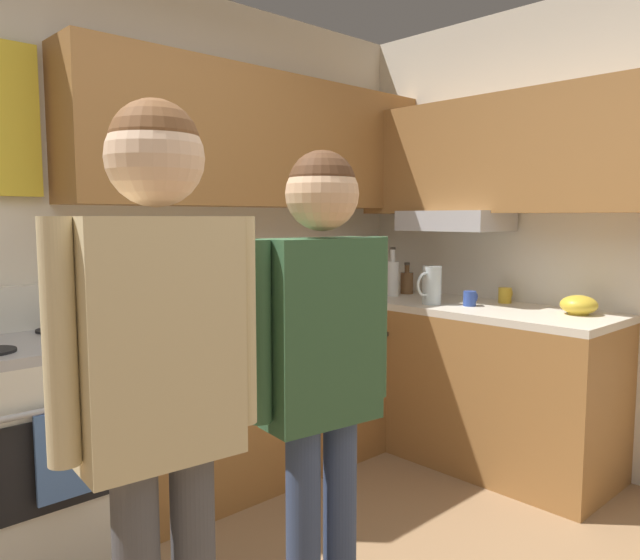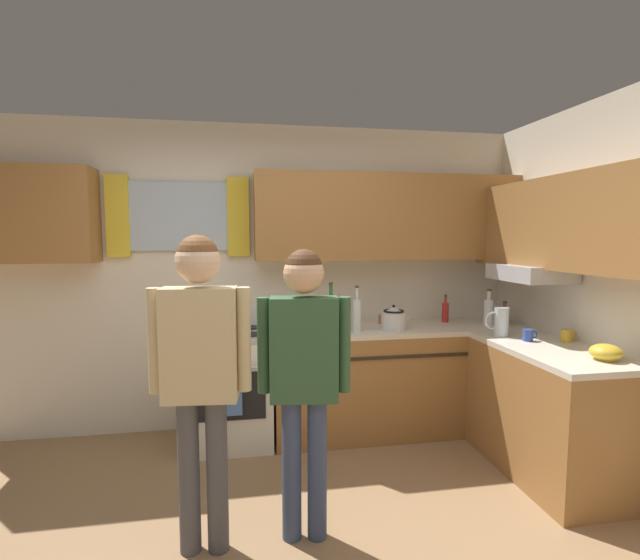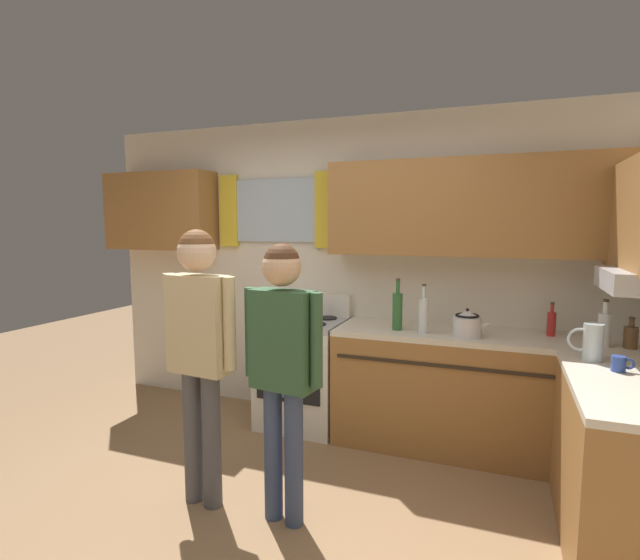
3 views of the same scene
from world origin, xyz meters
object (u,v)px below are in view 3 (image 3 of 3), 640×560
object	(u,v)px
bottle_squat_brown	(631,337)
adult_left	(199,335)
bottle_milk_white	(604,329)
mug_cobalt_blue	(620,364)
stovetop_kettle	(467,324)
bottle_wine_green	(397,310)
cup_terracotta	(469,324)
bottle_sauce_red	(551,323)
water_pitcher	(592,342)
bottle_tall_clear	(423,314)
adult_in_plaid	(282,350)
stove_oven	(303,370)

from	to	relation	value
bottle_squat_brown	adult_left	xyz separation A→B (m)	(-2.45, -1.21, 0.07)
bottle_milk_white	mug_cobalt_blue	distance (m)	0.60
bottle_milk_white	mug_cobalt_blue	world-z (taller)	bottle_milk_white
mug_cobalt_blue	stovetop_kettle	size ratio (longest dim) A/B	0.42
bottle_wine_green	cup_terracotta	xyz separation A→B (m)	(0.51, 0.23, -0.11)
bottle_milk_white	bottle_sauce_red	size ratio (longest dim) A/B	1.27
bottle_sauce_red	adult_left	size ratio (longest dim) A/B	0.15
bottle_wine_green	adult_left	distance (m)	1.53
bottle_wine_green	stovetop_kettle	size ratio (longest dim) A/B	1.44
mug_cobalt_blue	adult_left	bearing A→B (deg)	-164.80
water_pitcher	stovetop_kettle	bearing A→B (deg)	153.45
bottle_tall_clear	water_pitcher	world-z (taller)	bottle_tall_clear
cup_terracotta	adult_in_plaid	bearing A→B (deg)	-121.97
stove_oven	bottle_milk_white	distance (m)	2.26
bottle_tall_clear	stove_oven	bearing A→B (deg)	172.19
bottle_tall_clear	mug_cobalt_blue	size ratio (longest dim) A/B	3.20
mug_cobalt_blue	stovetop_kettle	world-z (taller)	stovetop_kettle
stove_oven	bottle_wine_green	world-z (taller)	bottle_wine_green
bottle_tall_clear	bottle_sauce_red	xyz separation A→B (m)	(0.87, 0.25, -0.05)
adult_left	adult_in_plaid	bearing A→B (deg)	1.17
cup_terracotta	mug_cobalt_blue	distance (m)	1.18
stove_oven	bottle_milk_white	xyz separation A→B (m)	(2.19, -0.11, 0.55)
bottle_sauce_red	adult_left	distance (m)	2.46
mug_cobalt_blue	adult_in_plaid	world-z (taller)	adult_in_plaid
bottle_squat_brown	bottle_sauce_red	size ratio (longest dim) A/B	0.84
mug_cobalt_blue	water_pitcher	xyz separation A→B (m)	(-0.11, 0.19, 0.07)
stovetop_kettle	stove_oven	bearing A→B (deg)	173.92
bottle_squat_brown	stovetop_kettle	size ratio (longest dim) A/B	0.75
bottle_sauce_red	bottle_milk_white	bearing A→B (deg)	-35.57
adult_left	cup_terracotta	bearing A→B (deg)	45.29
stove_oven	adult_in_plaid	size ratio (longest dim) A/B	0.69
cup_terracotta	adult_left	distance (m)	2.04
bottle_wine_green	cup_terracotta	world-z (taller)	bottle_wine_green
bottle_squat_brown	mug_cobalt_blue	size ratio (longest dim) A/B	1.79
bottle_sauce_red	adult_in_plaid	distance (m)	2.03
stove_oven	adult_left	world-z (taller)	adult_left
stove_oven	adult_left	xyz separation A→B (m)	(-0.11, -1.31, 0.58)
bottle_wine_green	adult_in_plaid	bearing A→B (deg)	-107.79
water_pitcher	adult_in_plaid	xyz separation A→B (m)	(-1.63, -0.80, -0.01)
mug_cobalt_blue	adult_left	world-z (taller)	adult_left
bottle_tall_clear	mug_cobalt_blue	bearing A→B (deg)	-25.92
bottle_tall_clear	adult_in_plaid	world-z (taller)	adult_in_plaid
bottle_milk_white	adult_in_plaid	bearing A→B (deg)	-145.77
water_pitcher	adult_left	distance (m)	2.31
cup_terracotta	adult_in_plaid	distance (m)	1.70
stove_oven	water_pitcher	distance (m)	2.18
bottle_milk_white	bottle_tall_clear	distance (m)	1.17
cup_terracotta	stovetop_kettle	bearing A→B (deg)	-89.04
bottle_tall_clear	bottle_sauce_red	size ratio (longest dim) A/B	1.49
cup_terracotta	bottle_tall_clear	bearing A→B (deg)	-138.21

